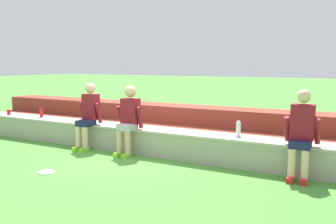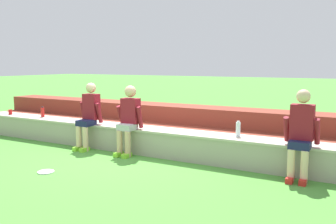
{
  "view_description": "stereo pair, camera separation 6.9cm",
  "coord_description": "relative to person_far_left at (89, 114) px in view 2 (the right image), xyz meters",
  "views": [
    {
      "loc": [
        3.84,
        -5.65,
        1.76
      ],
      "look_at": [
        0.68,
        0.26,
        0.85
      ],
      "focal_mm": 38.35,
      "sensor_mm": 36.0,
      "label": 1
    },
    {
      "loc": [
        3.9,
        -5.62,
        1.76
      ],
      "look_at": [
        0.68,
        0.26,
        0.85
      ],
      "focal_mm": 38.35,
      "sensor_mm": 36.0,
      "label": 2
    }
  ],
  "objects": [
    {
      "name": "brick_bleachers",
      "position": [
        1.04,
        1.57,
        -0.39
      ],
      "size": [
        10.36,
        1.49,
        0.78
      ],
      "color": "brown",
      "rests_on": "ground"
    },
    {
      "name": "water_bottle_mid_right",
      "position": [
        3.08,
        0.3,
        -0.09
      ],
      "size": [
        0.08,
        0.08,
        0.27
      ],
      "color": "silver",
      "rests_on": "stone_seating_wall"
    },
    {
      "name": "person_far_left",
      "position": [
        0.0,
        0.0,
        0.0
      ],
      "size": [
        0.5,
        0.56,
        1.36
      ],
      "color": "beige",
      "rests_on": "ground"
    },
    {
      "name": "person_left_of_center",
      "position": [
        1.01,
        -0.02,
        0.0
      ],
      "size": [
        0.52,
        0.51,
        1.34
      ],
      "color": "#DBAD89",
      "rests_on": "ground"
    },
    {
      "name": "plastic_cup_middle",
      "position": [
        -2.71,
        0.21,
        -0.16
      ],
      "size": [
        0.08,
        0.08,
        0.12
      ],
      "primitive_type": "cylinder",
      "color": "red",
      "rests_on": "stone_seating_wall"
    },
    {
      "name": "person_center",
      "position": [
        4.15,
        -0.02,
        0.01
      ],
      "size": [
        0.52,
        0.5,
        1.37
      ],
      "color": "beige",
      "rests_on": "ground"
    },
    {
      "name": "frisbee",
      "position": [
        0.5,
        -1.63,
        -0.71
      ],
      "size": [
        0.26,
        0.26,
        0.02
      ],
      "primitive_type": "cylinder",
      "color": "white",
      "rests_on": "ground"
    },
    {
      "name": "stone_seating_wall",
      "position": [
        1.04,
        0.26,
        -0.45
      ],
      "size": [
        8.86,
        0.56,
        0.5
      ],
      "color": "#A8A08E",
      "rests_on": "ground"
    },
    {
      "name": "water_bottle_center_gap",
      "position": [
        -1.67,
        0.3,
        -0.1
      ],
      "size": [
        0.08,
        0.08,
        0.25
      ],
      "color": "red",
      "rests_on": "stone_seating_wall"
    },
    {
      "name": "ground_plane",
      "position": [
        1.04,
        0.0,
        -0.72
      ],
      "size": [
        80.0,
        80.0,
        0.0
      ],
      "primitive_type": "plane",
      "color": "#4C9338"
    }
  ]
}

